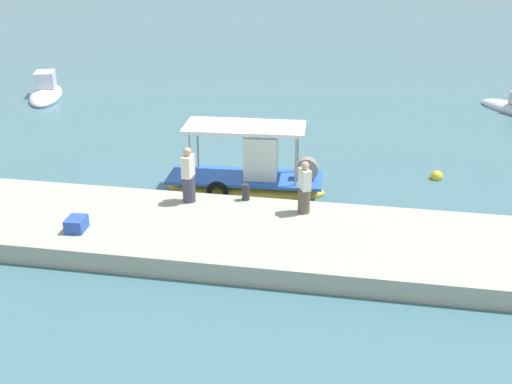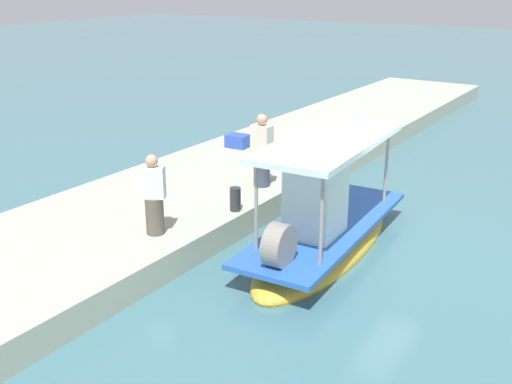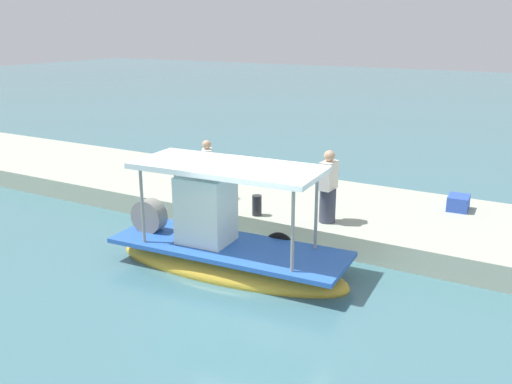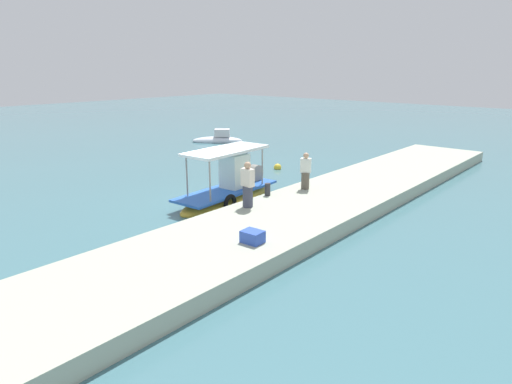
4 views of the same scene
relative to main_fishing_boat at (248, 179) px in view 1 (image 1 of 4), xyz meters
The scene contains 9 objects.
ground_plane 1.21m from the main_fishing_boat, 161.47° to the left, with size 120.00×120.00×0.00m, color #41707A.
dock_quay 4.08m from the main_fishing_boat, 105.08° to the right, with size 36.00×4.39×0.58m, color #AAB19B.
main_fishing_boat is the anchor object (origin of this frame).
fisherman_near_bollard 2.95m from the main_fishing_boat, 120.39° to the right, with size 0.42×0.52×1.77m.
fisherman_by_crate 3.50m from the main_fishing_boat, 49.73° to the right, with size 0.49×0.52×1.62m.
mooring_bollard 2.05m from the main_fishing_boat, 81.39° to the right, with size 0.24×0.24×0.52m, color #2D2D33.
cargo_crate 6.36m from the main_fishing_boat, 129.10° to the right, with size 0.64×0.51×0.38m, color #2E4FB8.
marker_buoy 6.94m from the main_fishing_boat, 19.76° to the left, with size 0.45×0.45×0.45m.
moored_boat_near 16.70m from the main_fishing_boat, 140.99° to the left, with size 2.99×4.68×1.53m.
Camera 1 is at (4.93, -20.18, 8.68)m, focal length 44.42 mm.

